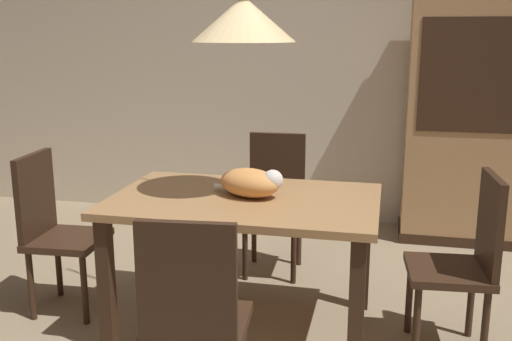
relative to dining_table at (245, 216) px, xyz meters
name	(u,v)px	position (x,y,z in m)	size (l,w,h in m)	color
back_wall	(307,50)	(0.03, 2.11, 0.80)	(6.40, 0.10, 2.90)	beige
dining_table	(245,216)	(0.00, 0.00, 0.00)	(1.40, 0.90, 0.75)	#A87A4C
chair_left_side	(54,226)	(-1.13, 0.00, -0.14)	(0.42, 0.42, 0.93)	#382316
chair_near_front	(194,315)	(0.01, -0.88, -0.14)	(0.44, 0.44, 0.93)	#382316
chair_right_side	(466,257)	(1.13, 0.01, -0.14)	(0.43, 0.43, 0.93)	#382316
chair_far_back	(275,197)	(0.00, 0.88, -0.14)	(0.42, 0.42, 0.93)	#382316
cat_sleeping	(252,183)	(0.03, 0.02, 0.18)	(0.41, 0.32, 0.16)	#E59951
pendant_lamp	(244,19)	(0.00, 0.00, 1.01)	(0.52, 0.52, 1.30)	beige
hutch_bookcase	(481,128)	(1.41, 1.78, 0.24)	(1.12, 0.45, 1.85)	tan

